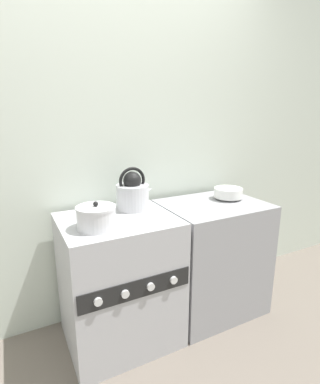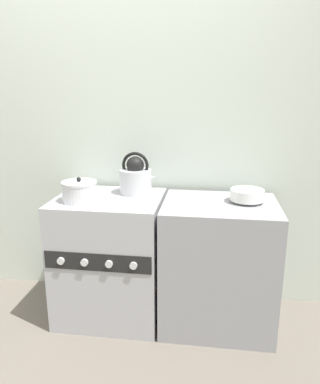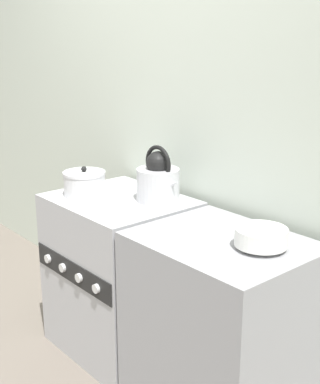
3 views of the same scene
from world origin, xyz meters
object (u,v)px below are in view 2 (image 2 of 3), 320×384
Objects in this scene: enamel_bowl at (247,195)px; kettle at (136,178)px; cooking_pot at (79,191)px; stove at (111,257)px.

kettle is at bearing 172.81° from enamel_bowl.
kettle is 0.72m from enamel_bowl.
enamel_bowl is at bearing 7.73° from cooking_pot.
kettle is (0.15, 0.13, 0.52)m from stove.
stove is 0.98m from enamel_bowl.
cooking_pot is 1.03m from enamel_bowl.
cooking_pot is 1.05× the size of enamel_bowl.
cooking_pot is at bearing -143.29° from kettle.
kettle reaches higher than cooking_pot.
kettle is 1.35× the size of enamel_bowl.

